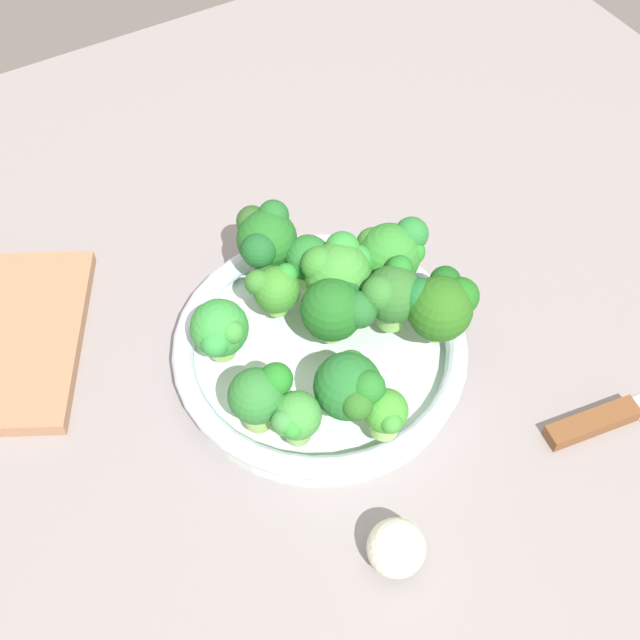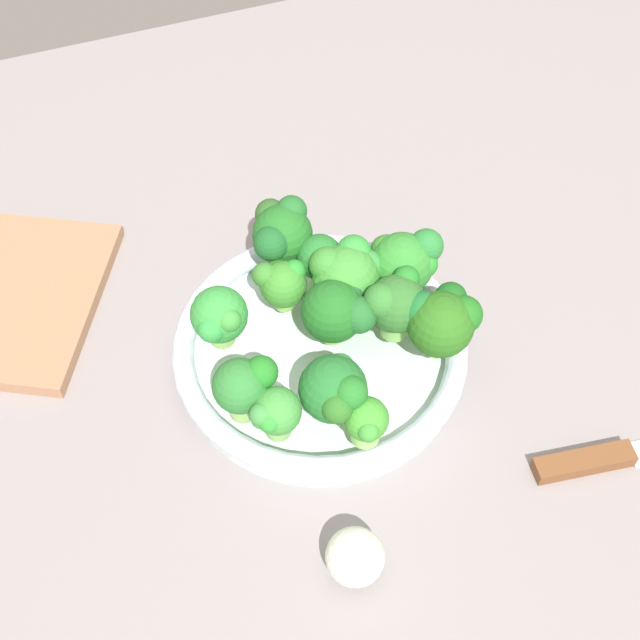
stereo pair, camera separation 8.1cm
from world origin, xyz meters
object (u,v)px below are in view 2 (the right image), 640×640
Objects in this scene: broccoli_floret_1 at (404,261)px; broccoli_floret_9 at (394,302)px; garlic_bulb at (355,557)px; broccoli_floret_0 at (442,320)px; broccoli_floret_4 at (245,384)px; broccoli_floret_10 at (275,414)px; broccoli_floret_11 at (219,317)px; bowl at (320,350)px; broccoli_floret_7 at (335,390)px; broccoli_floret_6 at (281,232)px; broccoli_floret_3 at (282,282)px; knife at (630,453)px; broccoli_floret_12 at (320,259)px; broccoli_floret_5 at (347,274)px; broccoli_floret_2 at (365,421)px; broccoli_floret_8 at (337,312)px; cutting_board at (16,298)px.

broccoli_floret_1 is 5.73cm from broccoli_floret_9.
broccoli_floret_1 is at bearing -31.35° from garlic_bulb.
broccoli_floret_0 reaches higher than broccoli_floret_4.
broccoli_floret_10 is 0.84× the size of broccoli_floret_11.
broccoli_floret_7 is at bearing 168.59° from bowl.
broccoli_floret_6 is 20.44cm from broccoli_floret_10.
broccoli_floret_11 is (8.03, 19.42, -0.55)cm from broccoli_floret_0.
broccoli_floret_0 is 16.21cm from broccoli_floret_3.
broccoli_floret_4 is 17.64cm from garlic_bulb.
broccoli_floret_11 is at bearing 67.55° from broccoli_floret_0.
broccoli_floret_6 reaches higher than knife.
broccoli_floret_1 reaches higher than broccoli_floret_11.
broccoli_floret_12 is 35.06cm from knife.
broccoli_floret_0 and broccoli_floret_5 have the same top height.
knife is at bearing -115.53° from broccoli_floret_7.
broccoli_floret_2 is 0.74× the size of broccoli_floret_8.
broccoli_floret_9 is 16.72cm from broccoli_floret_11.
bowl is 12.25cm from broccoli_floret_1.
broccoli_floret_7 is 11.13cm from broccoli_floret_9.
broccoli_floret_12 is 0.24× the size of knife.
broccoli_floret_8 is at bearing 172.98° from broccoli_floret_12.
broccoli_floret_8 is at bearing 112.94° from broccoli_floret_1.
broccoli_floret_5 is 13.23cm from broccoli_floret_7.
broccoli_floret_1 is at bearing -56.21° from broccoli_floret_10.
broccoli_floret_7 is (-3.08, -7.43, -0.43)cm from broccoli_floret_4.
knife is at bearing -138.85° from broccoli_floret_9.
broccoli_floret_6 is 1.18× the size of broccoli_floret_11.
broccoli_floret_3 is 0.76× the size of broccoli_floret_9.
broccoli_floret_2 is (-11.81, 0.20, 4.88)cm from bowl.
broccoli_floret_5 is at bearing -25.98° from broccoli_floret_7.
broccoli_floret_4 is 1.09× the size of broccoli_floret_12.
broccoli_floret_7 is 38.36cm from cutting_board.
broccoli_floret_4 reaches higher than knife.
broccoli_floret_0 is 1.07× the size of broccoli_floret_4.
broccoli_floret_12 is at bearing -15.64° from broccoli_floret_7.
knife is (-23.50, -32.68, -7.32)cm from broccoli_floret_11.
broccoli_floret_8 reaches higher than cutting_board.
broccoli_floret_5 is 4.58cm from broccoli_floret_8.
broccoli_floret_5 is 1.05× the size of broccoli_floret_7.
broccoli_floret_11 is 25.41cm from garlic_bulb.
broccoli_floret_11 is 40.91cm from knife.
broccoli_floret_2 is at bearing -137.79° from cutting_board.
broccoli_floret_10 is (-19.07, 7.17, -1.57)cm from broccoli_floret_6.
knife is at bearing -139.42° from broccoli_floret_0.
broccoli_floret_1 is at bearing -33.86° from broccoli_floret_9.
broccoli_floret_10 reaches higher than knife.
broccoli_floret_2 is at bearing 171.68° from broccoli_floret_12.
garlic_bulb is at bearing -168.63° from broccoli_floret_10.
broccoli_floret_4 is 15.89cm from broccoli_floret_5.
broccoli_floret_8 is (-0.34, -1.64, 5.91)cm from bowl.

